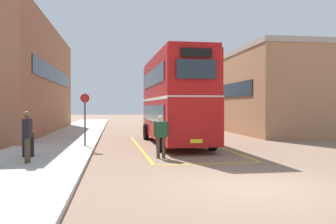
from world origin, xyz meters
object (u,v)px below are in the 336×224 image
object	(u,v)px
single_deck_bus	(176,110)
litter_bin	(28,144)
bus_stop_sign	(85,114)
double_decker_bus	(175,98)
pedestrian_boarding	(161,133)
pedestrian_waiting_near	(27,133)

from	to	relation	value
single_deck_bus	litter_bin	size ratio (longest dim) A/B	8.67
litter_bin	bus_stop_sign	bearing A→B (deg)	62.88
double_decker_bus	pedestrian_boarding	size ratio (longest dim) A/B	5.77
pedestrian_boarding	bus_stop_sign	size ratio (longest dim) A/B	0.67
double_decker_bus	litter_bin	xyz separation A→B (m)	(-6.50, -5.06, -1.88)
pedestrian_waiting_near	bus_stop_sign	world-z (taller)	bus_stop_sign
single_deck_bus	litter_bin	xyz separation A→B (m)	(-9.50, -22.41, -1.01)
double_decker_bus	bus_stop_sign	xyz separation A→B (m)	(-4.66, -1.46, -0.83)
single_deck_bus	bus_stop_sign	distance (m)	20.32
double_decker_bus	pedestrian_boarding	bearing A→B (deg)	-105.02
single_deck_bus	litter_bin	distance (m)	24.36
pedestrian_boarding	bus_stop_sign	bearing A→B (deg)	130.82
pedestrian_waiting_near	bus_stop_sign	distance (m)	5.45
litter_bin	single_deck_bus	bearing A→B (deg)	67.02
litter_bin	bus_stop_sign	xyz separation A→B (m)	(1.84, 3.59, 1.05)
pedestrian_boarding	litter_bin	world-z (taller)	pedestrian_boarding
double_decker_bus	pedestrian_boarding	distance (m)	5.62
double_decker_bus	single_deck_bus	size ratio (longest dim) A/B	1.17
pedestrian_boarding	bus_stop_sign	world-z (taller)	bus_stop_sign
double_decker_bus	single_deck_bus	world-z (taller)	double_decker_bus
double_decker_bus	bus_stop_sign	bearing A→B (deg)	-162.54
double_decker_bus	bus_stop_sign	world-z (taller)	double_decker_bus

